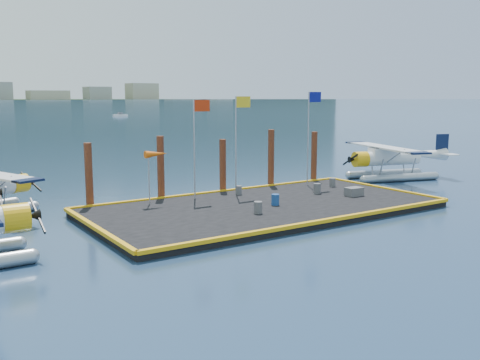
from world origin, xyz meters
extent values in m
plane|color=#19304D|center=(0.00, 0.00, 0.00)|extent=(4000.00, 4000.00, 0.00)
cube|color=black|center=(0.00, 0.00, 0.20)|extent=(20.00, 10.00, 0.40)
cone|color=black|center=(350.00, 1450.00, 0.00)|extent=(1100.00, 1100.00, 360.00)
cone|color=#44575B|center=(750.00, 2200.00, 0.00)|extent=(1300.00, 1300.00, 560.00)
cone|color=#44575B|center=(1050.00, 2100.00, 0.00)|extent=(1000.00, 1000.00, 420.00)
cylinder|color=#E5A40C|center=(-13.84, -1.65, 1.69)|extent=(1.03, 1.20, 1.19)
cube|color=black|center=(-12.97, -1.64, 1.69)|extent=(0.08, 2.28, 1.15)
cube|color=black|center=(-13.35, 4.74, 1.69)|extent=(0.31, 2.28, 1.15)
cylinder|color=#E5A40C|center=(-11.71, 8.48, 1.54)|extent=(1.25, 1.34, 1.08)
cube|color=black|center=(-10.97, 8.75, 1.54)|extent=(0.77, 1.97, 1.05)
cube|color=black|center=(-12.08, 4.07, 2.33)|extent=(1.60, 1.27, 0.12)
cylinder|color=#959CA3|center=(15.31, 2.94, 0.31)|extent=(6.36, 2.43, 0.62)
cylinder|color=#959CA3|center=(15.96, 5.14, 0.31)|extent=(6.36, 2.43, 0.62)
cylinder|color=silver|center=(15.43, 4.10, 1.72)|extent=(4.96, 2.47, 1.14)
cube|color=silver|center=(14.83, 4.27, 2.08)|extent=(2.52, 1.75, 0.94)
cube|color=black|center=(14.53, 4.36, 2.29)|extent=(1.71, 1.46, 0.57)
cylinder|color=#E5A40C|center=(12.84, 4.87, 1.72)|extent=(1.34, 1.45, 1.21)
cube|color=black|center=(11.99, 5.12, 1.72)|extent=(0.72, 2.24, 1.17)
cube|color=silver|center=(14.83, 4.27, 2.60)|extent=(4.16, 9.42, 0.12)
cube|color=black|center=(13.56, -0.02, 2.60)|extent=(1.76, 1.34, 0.14)
cube|color=black|center=(16.11, 8.56, 2.60)|extent=(1.76, 1.34, 0.14)
cube|color=black|center=(20.02, 2.74, 2.65)|extent=(1.13, 0.44, 1.77)
cube|color=silver|center=(19.92, 2.77, 1.98)|extent=(1.90, 3.66, 0.10)
cylinder|color=navy|center=(0.41, -0.49, 0.72)|extent=(0.45, 0.45, 0.64)
cylinder|color=#504F54|center=(4.90, 0.95, 0.73)|extent=(0.47, 0.47, 0.66)
cylinder|color=#504F54|center=(-1.68, -1.72, 0.72)|extent=(0.45, 0.45, 0.64)
cylinder|color=#504F54|center=(7.59, 2.39, 0.69)|extent=(0.42, 0.42, 0.59)
cylinder|color=#504F54|center=(0.50, 3.48, 0.68)|extent=(0.40, 0.40, 0.56)
cube|color=#504F54|center=(6.30, -0.93, 0.67)|extent=(1.07, 0.71, 0.54)
cylinder|color=#9B99A2|center=(-2.50, 3.80, 3.40)|extent=(0.08, 0.08, 6.00)
cube|color=red|center=(-1.95, 3.80, 6.05)|extent=(1.10, 0.03, 0.70)
cylinder|color=#9B99A2|center=(0.50, 3.80, 3.50)|extent=(0.08, 0.08, 6.20)
cube|color=yellow|center=(1.05, 3.80, 6.25)|extent=(1.10, 0.03, 0.70)
cylinder|color=#9B99A2|center=(6.50, 3.80, 3.65)|extent=(0.08, 0.08, 6.50)
cube|color=navy|center=(7.05, 3.80, 6.55)|extent=(1.10, 0.03, 0.70)
cylinder|color=#9B99A2|center=(-5.50, 3.80, 1.90)|extent=(0.07, 0.07, 3.00)
cone|color=#E0590C|center=(-5.00, 3.80, 3.30)|extent=(1.40, 0.44, 0.44)
cylinder|color=#401E12|center=(-8.50, 5.40, 2.00)|extent=(0.44, 0.44, 4.00)
cylinder|color=#401E12|center=(-4.00, 5.40, 2.10)|extent=(0.44, 0.44, 4.20)
cylinder|color=#401E12|center=(0.50, 5.40, 1.90)|extent=(0.44, 0.44, 3.80)
cylinder|color=#401E12|center=(4.50, 5.40, 2.15)|extent=(0.44, 0.44, 4.30)
cylinder|color=#401E12|center=(8.50, 5.40, 2.00)|extent=(0.44, 0.44, 4.00)
camera|label=1|loc=(-17.95, -24.56, 6.65)|focal=40.00mm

